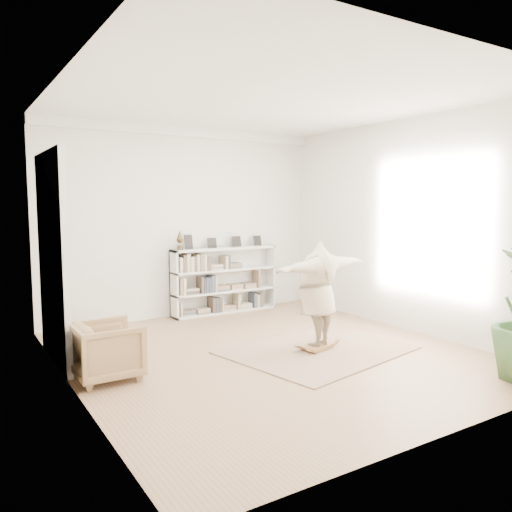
{
  "coord_description": "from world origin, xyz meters",
  "views": [
    {
      "loc": [
        -3.92,
        -5.85,
        2.16
      ],
      "look_at": [
        -0.02,
        0.4,
        1.39
      ],
      "focal_mm": 35.0,
      "sensor_mm": 36.0,
      "label": 1
    }
  ],
  "objects_px": {
    "bookshelf": "(224,281)",
    "rocker_board": "(317,346)",
    "armchair": "(108,351)",
    "person": "(318,291)"
  },
  "relations": [
    {
      "from": "bookshelf",
      "to": "armchair",
      "type": "bearing_deg",
      "value": -139.44
    },
    {
      "from": "rocker_board",
      "to": "bookshelf",
      "type": "bearing_deg",
      "value": 77.06
    },
    {
      "from": "rocker_board",
      "to": "person",
      "type": "bearing_deg",
      "value": 78.72
    },
    {
      "from": "bookshelf",
      "to": "person",
      "type": "bearing_deg",
      "value": -91.66
    },
    {
      "from": "bookshelf",
      "to": "armchair",
      "type": "distance_m",
      "value": 4.02
    },
    {
      "from": "armchair",
      "to": "person",
      "type": "distance_m",
      "value": 3.04
    },
    {
      "from": "bookshelf",
      "to": "rocker_board",
      "type": "relative_size",
      "value": 4.07
    },
    {
      "from": "rocker_board",
      "to": "person",
      "type": "relative_size",
      "value": 0.29
    },
    {
      "from": "bookshelf",
      "to": "rocker_board",
      "type": "xyz_separation_m",
      "value": [
        -0.09,
        -3.05,
        -0.57
      ]
    },
    {
      "from": "bookshelf",
      "to": "armchair",
      "type": "xyz_separation_m",
      "value": [
        -3.04,
        -2.6,
        -0.28
      ]
    }
  ]
}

